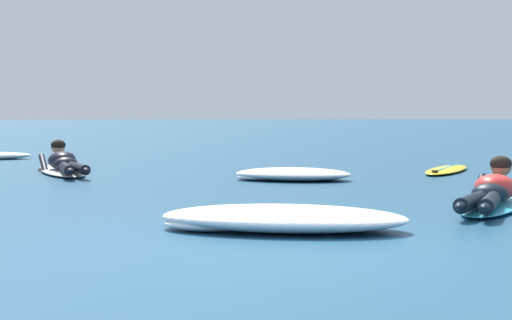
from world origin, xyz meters
The scene contains 6 objects.
ground_plane centered at (0.00, 10.00, 0.00)m, with size 120.00×120.00×0.00m, color navy.
surfer_near centered at (1.95, 2.51, 0.13)m, with size 1.52×2.50×0.55m.
surfer_far centered at (-2.76, 7.64, 0.13)m, with size 1.14×2.67×0.53m.
drifting_surfboard centered at (2.95, 7.74, 0.03)m, with size 1.43×2.28×0.16m.
whitewater_front centered at (-0.24, 1.06, 0.09)m, with size 2.18×1.51×0.20m.
whitewater_mid_left centered at (0.45, 6.29, 0.08)m, with size 1.80×1.45×0.17m.
Camera 1 is at (-1.05, -6.51, 0.98)m, focal length 67.61 mm.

